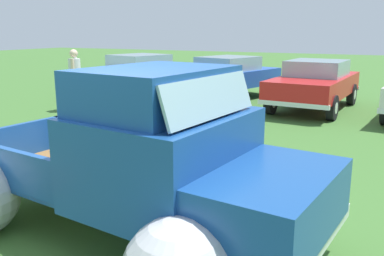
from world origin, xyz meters
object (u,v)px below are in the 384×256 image
Objects in this scene: vintage_pickup_truck at (146,175)px; show_car_1 at (225,76)px; show_car_2 at (315,83)px; show_car_0 at (137,73)px; lane_cone_0 at (83,133)px; spectator_0 at (75,76)px.

show_car_1 is at bearing 113.91° from vintage_pickup_truck.
show_car_2 is (3.04, -0.46, -0.00)m from show_car_1.
show_car_0 is 1.09× the size of show_car_2.
lane_cone_0 is at bearing 39.46° from show_car_0.
show_car_0 is at bearing 116.05° from lane_cone_0.
show_car_1 is (-3.01, 9.41, 0.02)m from vintage_pickup_truck.
show_car_1 reaches higher than lane_cone_0.
spectator_0 is 2.80× the size of lane_cone_0.
vintage_pickup_truck reaches higher than show_car_0.
show_car_1 is at bearing 109.12° from show_car_0.
spectator_0 reaches higher than show_car_1.
spectator_0 is (0.29, -3.52, 0.23)m from show_car_0.
lane_cone_0 is at bearing 104.61° from spectator_0.
spectator_0 reaches higher than show_car_2.
show_car_2 is (6.40, -0.12, -0.00)m from show_car_0.
spectator_0 reaches higher than lane_cone_0.
vintage_pickup_truck is at bearing 48.45° from show_car_0.
vintage_pickup_truck is at bearing -38.80° from lane_cone_0.
vintage_pickup_truck is 4.10m from lane_cone_0.
show_car_1 is 4.93m from spectator_0.
show_car_1 is 6.88m from lane_cone_0.
vintage_pickup_truck is 2.72× the size of spectator_0.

